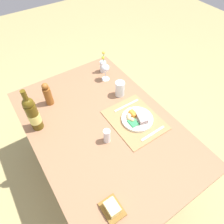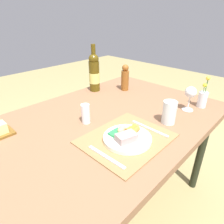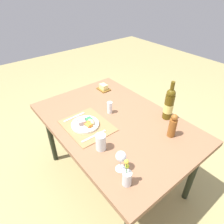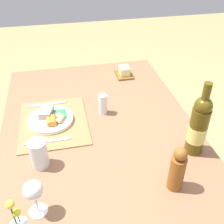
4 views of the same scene
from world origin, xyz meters
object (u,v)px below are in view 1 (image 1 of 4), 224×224
(wine_bottle, at_px, (33,114))
(wine_glass, at_px, (105,69))
(pepper_mill, at_px, (48,94))
(dinner_plate, at_px, (137,118))
(butter_dish, at_px, (112,208))
(flower_vase, at_px, (103,65))
(dining_table, at_px, (103,131))
(fork, at_px, (153,133))
(salt_shaker, at_px, (107,136))
(water_tumbler, at_px, (120,89))
(knife, at_px, (127,105))

(wine_bottle, height_order, wine_glass, wine_bottle)
(pepper_mill, height_order, wine_bottle, wine_bottle)
(dinner_plate, relative_size, butter_dish, 1.72)
(butter_dish, relative_size, pepper_mill, 0.66)
(butter_dish, relative_size, flower_vase, 0.64)
(pepper_mill, bearing_deg, dining_table, -151.83)
(fork, height_order, butter_dish, butter_dish)
(fork, xyz_separation_m, wine_bottle, (0.49, 0.62, 0.13))
(fork, xyz_separation_m, flower_vase, (0.76, -0.08, 0.05))
(flower_vase, xyz_separation_m, wine_glass, (-0.10, 0.04, 0.05))
(flower_vase, bearing_deg, wine_glass, 157.96)
(dining_table, distance_m, salt_shaker, 0.17)
(pepper_mill, xyz_separation_m, wine_glass, (0.00, -0.51, 0.02))
(salt_shaker, bearing_deg, pepper_mill, 18.59)
(pepper_mill, distance_m, water_tumbler, 0.54)
(dining_table, height_order, salt_shaker, salt_shaker)
(flower_vase, bearing_deg, dining_table, 147.32)
(dinner_plate, height_order, pepper_mill, pepper_mill)
(dining_table, distance_m, water_tumbler, 0.36)
(dinner_plate, distance_m, butter_dish, 0.62)
(butter_dish, bearing_deg, flower_vase, -29.87)
(pepper_mill, relative_size, wine_bottle, 0.58)
(knife, height_order, butter_dish, butter_dish)
(flower_vase, xyz_separation_m, water_tumbler, (-0.32, 0.05, -0.01))
(dining_table, height_order, wine_bottle, wine_bottle)
(water_tumbler, relative_size, salt_shaker, 1.16)
(wine_glass, xyz_separation_m, salt_shaker, (-0.53, 0.33, -0.06))
(flower_vase, relative_size, wine_glass, 1.35)
(knife, xyz_separation_m, butter_dish, (-0.55, 0.50, 0.02))
(dining_table, distance_m, fork, 0.36)
(knife, relative_size, butter_dish, 1.65)
(knife, xyz_separation_m, water_tumbler, (0.13, -0.03, 0.05))
(dinner_plate, height_order, wine_glass, wine_glass)
(flower_vase, height_order, wine_glass, flower_vase)
(fork, bearing_deg, flower_vase, -7.59)
(dining_table, bearing_deg, pepper_mill, 28.17)
(dinner_plate, distance_m, water_tumbler, 0.29)
(knife, bearing_deg, fork, 179.54)
(dinner_plate, distance_m, wine_bottle, 0.70)
(butter_dish, bearing_deg, dinner_plate, -50.16)
(wine_bottle, distance_m, salt_shaker, 0.50)
(knife, distance_m, wine_bottle, 0.66)
(fork, height_order, salt_shaker, salt_shaker)
(dining_table, bearing_deg, water_tumbler, -56.02)
(water_tumbler, bearing_deg, dinner_plate, 169.78)
(wine_glass, height_order, salt_shaker, wine_glass)
(butter_dish, bearing_deg, wine_glass, -30.69)
(fork, relative_size, knife, 0.94)
(dining_table, bearing_deg, salt_shaker, 161.33)
(water_tumbler, height_order, salt_shaker, water_tumbler)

